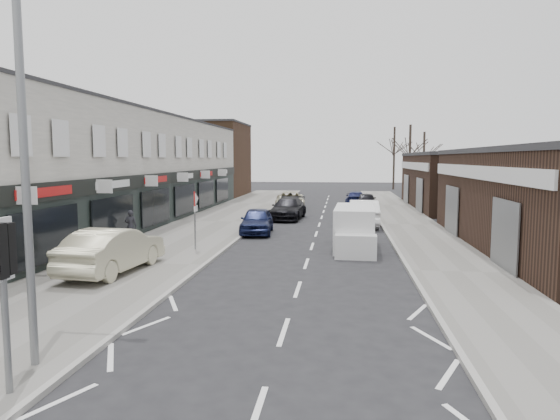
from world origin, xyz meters
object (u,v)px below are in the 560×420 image
(street_lamp, at_px, (32,138))
(white_van, at_px, (354,229))
(pedestrian, at_px, (131,226))
(parked_car_left_c, at_px, (290,200))
(warning_sign, at_px, (195,204))
(sedan_on_pavement, at_px, (113,250))
(parked_car_right_a, at_px, (363,213))
(parked_car_right_b, at_px, (366,200))
(parked_car_left_a, at_px, (257,221))
(traffic_light, at_px, (2,265))
(parked_car_right_c, at_px, (356,198))
(parked_car_left_b, at_px, (288,209))

(street_lamp, bearing_deg, white_van, 65.54)
(pedestrian, relative_size, parked_car_left_c, 0.31)
(warning_sign, height_order, sedan_on_pavement, warning_sign)
(pedestrian, bearing_deg, parked_car_right_a, -153.65)
(parked_car_right_a, distance_m, parked_car_right_b, 11.14)
(parked_car_left_a, xyz_separation_m, parked_car_right_b, (6.84, 15.12, -0.04))
(sedan_on_pavement, xyz_separation_m, parked_car_left_a, (3.47, 10.64, -0.21))
(parked_car_left_c, bearing_deg, warning_sign, -101.86)
(street_lamp, height_order, parked_car_left_a, street_lamp)
(warning_sign, bearing_deg, traffic_light, -86.90)
(white_van, distance_m, pedestrian, 10.89)
(white_van, bearing_deg, parked_car_right_c, 90.32)
(parked_car_right_a, bearing_deg, traffic_light, 72.68)
(white_van, relative_size, parked_car_left_b, 1.01)
(pedestrian, height_order, parked_car_right_c, pedestrian)
(traffic_light, distance_m, parked_car_left_b, 26.83)
(warning_sign, bearing_deg, parked_car_left_c, 83.40)
(sedan_on_pavement, relative_size, pedestrian, 3.10)
(sedan_on_pavement, relative_size, parked_car_right_c, 1.13)
(pedestrian, height_order, parked_car_left_a, pedestrian)
(street_lamp, height_order, pedestrian, street_lamp)
(traffic_light, distance_m, pedestrian, 16.17)
(sedan_on_pavement, height_order, parked_car_left_a, sedan_on_pavement)
(white_van, distance_m, sedan_on_pavement, 10.89)
(parked_car_left_c, bearing_deg, parked_car_right_c, 29.02)
(white_van, distance_m, parked_car_left_b, 11.94)
(parked_car_left_a, distance_m, parked_car_left_c, 13.94)
(pedestrian, bearing_deg, parked_car_left_c, -117.45)
(parked_car_left_c, bearing_deg, parked_car_right_a, -65.61)
(street_lamp, distance_m, white_van, 16.18)
(pedestrian, xyz_separation_m, parked_car_left_a, (5.54, 4.35, -0.19))
(traffic_light, relative_size, parked_car_left_b, 0.61)
(warning_sign, xyz_separation_m, parked_car_left_a, (1.82, 5.79, -1.48))
(sedan_on_pavement, bearing_deg, parked_car_right_b, -106.34)
(pedestrian, relative_size, parked_car_left_a, 0.38)
(pedestrian, bearing_deg, parked_car_right_b, -131.71)
(warning_sign, distance_m, parked_car_left_b, 13.07)
(white_van, bearing_deg, parked_car_left_a, 143.68)
(white_van, height_order, pedestrian, white_van)
(parked_car_left_a, bearing_deg, white_van, -43.17)
(traffic_light, relative_size, parked_car_left_a, 0.73)
(parked_car_left_b, bearing_deg, white_van, -64.69)
(warning_sign, height_order, parked_car_right_a, warning_sign)
(white_van, xyz_separation_m, pedestrian, (-10.89, -0.10, -0.02))
(pedestrian, xyz_separation_m, parked_car_right_a, (11.67, 8.35, -0.10))
(traffic_light, relative_size, parked_car_right_a, 0.62)
(pedestrian, xyz_separation_m, parked_car_left_c, (6.01, 18.28, -0.20))
(parked_car_right_a, distance_m, parked_car_right_c, 13.74)
(parked_car_left_a, bearing_deg, parked_car_right_c, 66.48)
(parked_car_left_b, bearing_deg, pedestrian, -116.22)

